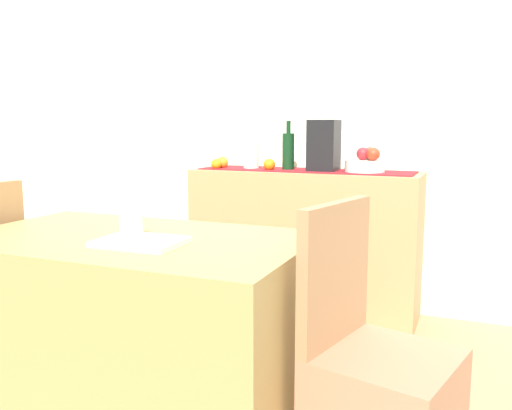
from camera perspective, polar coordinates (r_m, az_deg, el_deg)
name	(u,v)px	position (r m, az deg, el deg)	size (l,w,h in m)	color
ground_plane	(223,374)	(2.63, -3.52, -17.40)	(6.40, 6.40, 0.02)	#A57E5A
room_wall_rear	(304,90)	(3.47, 5.05, 11.98)	(6.40, 0.06, 2.70)	silver
sideboard_console	(304,243)	(3.26, 5.08, -3.99)	(1.35, 0.42, 0.87)	#AC8254
table_runner	(305,170)	(3.20, 5.19, 3.68)	(1.27, 0.32, 0.01)	maroon
fruit_bowl	(365,166)	(3.11, 11.42, 4.07)	(0.22, 0.22, 0.07)	silver
apple_rear	(370,153)	(3.17, 11.95, 5.38)	(0.07, 0.07, 0.07)	#A93B29
apple_right	(363,154)	(3.10, 11.25, 5.34)	(0.07, 0.07, 0.07)	red
apple_front	(373,154)	(3.06, 12.31, 5.28)	(0.07, 0.07, 0.07)	#AB341D
wine_bottle	(288,151)	(3.22, 3.43, 5.75)	(0.07, 0.07, 0.29)	#113318
coffee_maker	(324,146)	(3.16, 7.19, 6.24)	(0.16, 0.18, 0.30)	black
ceramic_vase	(251,156)	(3.31, -0.52, 5.24)	(0.09, 0.09, 0.16)	silver
orange_loose_near_bowl	(216,164)	(3.30, -4.22, 4.35)	(0.06, 0.06, 0.06)	orange
orange_loose_far	(269,165)	(3.20, 1.41, 4.30)	(0.07, 0.07, 0.07)	orange
orange_loose_mid	(222,162)	(3.37, -3.60, 4.52)	(0.07, 0.07, 0.07)	orange
dining_table	(135,335)	(2.09, -12.64, -13.26)	(1.26, 0.74, 0.74)	#AA8B50
open_book	(141,242)	(1.85, -12.11, -3.82)	(0.28, 0.21, 0.02)	white
coffee_cup	(131,226)	(1.96, -13.05, -2.22)	(0.08, 0.08, 0.08)	silver
chair_by_corner	(379,409)	(1.82, 12.89, -20.32)	(0.48, 0.48, 0.90)	#AF7759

